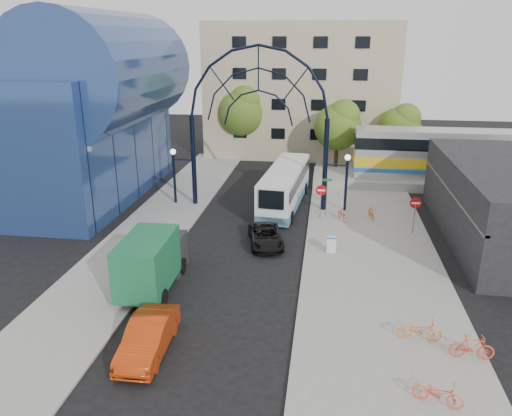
% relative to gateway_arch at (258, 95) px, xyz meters
% --- Properties ---
extents(ground, '(120.00, 120.00, 0.00)m').
position_rel_gateway_arch_xyz_m(ground, '(0.00, -14.00, -8.56)').
color(ground, black).
rests_on(ground, ground).
extents(sidewalk_east, '(8.00, 56.00, 0.12)m').
position_rel_gateway_arch_xyz_m(sidewalk_east, '(8.00, -10.00, -8.50)').
color(sidewalk_east, gray).
rests_on(sidewalk_east, ground).
extents(plaza_west, '(5.00, 50.00, 0.12)m').
position_rel_gateway_arch_xyz_m(plaza_west, '(-6.50, -8.00, -8.50)').
color(plaza_west, gray).
rests_on(plaza_west, ground).
extents(gateway_arch, '(13.64, 0.44, 12.10)m').
position_rel_gateway_arch_xyz_m(gateway_arch, '(0.00, 0.00, 0.00)').
color(gateway_arch, black).
rests_on(gateway_arch, ground).
extents(stop_sign, '(0.80, 0.07, 2.50)m').
position_rel_gateway_arch_xyz_m(stop_sign, '(4.80, -2.00, -6.56)').
color(stop_sign, slate).
rests_on(stop_sign, sidewalk_east).
extents(do_not_enter_sign, '(0.76, 0.07, 2.48)m').
position_rel_gateway_arch_xyz_m(do_not_enter_sign, '(11.00, -4.00, -6.58)').
color(do_not_enter_sign, slate).
rests_on(do_not_enter_sign, sidewalk_east).
extents(street_name_sign, '(0.70, 0.70, 2.80)m').
position_rel_gateway_arch_xyz_m(street_name_sign, '(5.20, -1.40, -6.43)').
color(street_name_sign, slate).
rests_on(street_name_sign, sidewalk_east).
extents(sandwich_board, '(0.55, 0.61, 0.99)m').
position_rel_gateway_arch_xyz_m(sandwich_board, '(5.60, -8.02, -7.81)').
color(sandwich_board, white).
rests_on(sandwich_board, sidewalk_east).
extents(transit_hall, '(16.50, 18.00, 14.50)m').
position_rel_gateway_arch_xyz_m(transit_hall, '(-15.30, 1.00, -1.86)').
color(transit_hall, navy).
rests_on(transit_hall, ground).
extents(commercial_block_east, '(6.00, 16.00, 5.00)m').
position_rel_gateway_arch_xyz_m(commercial_block_east, '(16.00, -4.00, -6.06)').
color(commercial_block_east, black).
rests_on(commercial_block_east, ground).
extents(apartment_block, '(20.00, 12.10, 14.00)m').
position_rel_gateway_arch_xyz_m(apartment_block, '(2.00, 20.97, -1.55)').
color(apartment_block, tan).
rests_on(apartment_block, ground).
extents(train_platform, '(32.00, 5.00, 0.80)m').
position_rel_gateway_arch_xyz_m(train_platform, '(20.00, 8.00, -8.16)').
color(train_platform, gray).
rests_on(train_platform, ground).
extents(train_car, '(25.10, 3.05, 4.20)m').
position_rel_gateway_arch_xyz_m(train_car, '(20.00, 8.00, -5.66)').
color(train_car, '#B7B7BC').
rests_on(train_car, train_platform).
extents(tree_north_a, '(4.48, 4.48, 7.00)m').
position_rel_gateway_arch_xyz_m(tree_north_a, '(6.12, 11.93, -3.95)').
color(tree_north_a, '#382314').
rests_on(tree_north_a, ground).
extents(tree_north_b, '(5.12, 5.12, 8.00)m').
position_rel_gateway_arch_xyz_m(tree_north_b, '(-3.88, 15.93, -3.29)').
color(tree_north_b, '#382314').
rests_on(tree_north_b, ground).
extents(tree_north_c, '(4.16, 4.16, 6.50)m').
position_rel_gateway_arch_xyz_m(tree_north_c, '(12.12, 13.93, -4.28)').
color(tree_north_c, '#382314').
rests_on(tree_north_c, ground).
extents(city_bus, '(3.30, 10.96, 2.97)m').
position_rel_gateway_arch_xyz_m(city_bus, '(1.96, 0.99, -7.00)').
color(city_bus, white).
rests_on(city_bus, ground).
extents(green_truck, '(2.49, 6.17, 3.09)m').
position_rel_gateway_arch_xyz_m(green_truck, '(-3.68, -13.49, -7.02)').
color(green_truck, black).
rests_on(green_truck, ground).
extents(black_suv, '(2.91, 4.64, 1.20)m').
position_rel_gateway_arch_xyz_m(black_suv, '(1.48, -7.15, -7.96)').
color(black_suv, black).
rests_on(black_suv, ground).
extents(red_sedan, '(1.69, 4.55, 1.49)m').
position_rel_gateway_arch_xyz_m(red_sedan, '(-1.96, -19.14, -7.81)').
color(red_sedan, '#B7320B').
rests_on(red_sedan, ground).
extents(bike_near_a, '(1.05, 1.71, 0.85)m').
position_rel_gateway_arch_xyz_m(bike_near_a, '(6.39, -2.15, -8.01)').
color(bike_near_a, red).
rests_on(bike_near_a, sidewalk_east).
extents(bike_near_b, '(0.71, 1.58, 0.91)m').
position_rel_gateway_arch_xyz_m(bike_near_b, '(8.45, -1.59, -7.98)').
color(bike_near_b, orange).
rests_on(bike_near_b, sidewalk_east).
extents(bike_far_a, '(1.89, 0.75, 0.98)m').
position_rel_gateway_arch_xyz_m(bike_far_a, '(9.39, -16.74, -7.95)').
color(bike_far_a, orange).
rests_on(bike_far_a, sidewalk_east).
extents(bike_far_b, '(1.80, 0.58, 1.07)m').
position_rel_gateway_arch_xyz_m(bike_far_b, '(11.27, -17.83, -7.90)').
color(bike_far_b, '#D7452B').
rests_on(bike_far_b, sidewalk_east).
extents(bike_far_c, '(1.89, 1.14, 0.94)m').
position_rel_gateway_arch_xyz_m(bike_far_c, '(9.38, -20.79, -7.97)').
color(bike_far_c, '#FC5032').
rests_on(bike_far_c, sidewalk_east).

